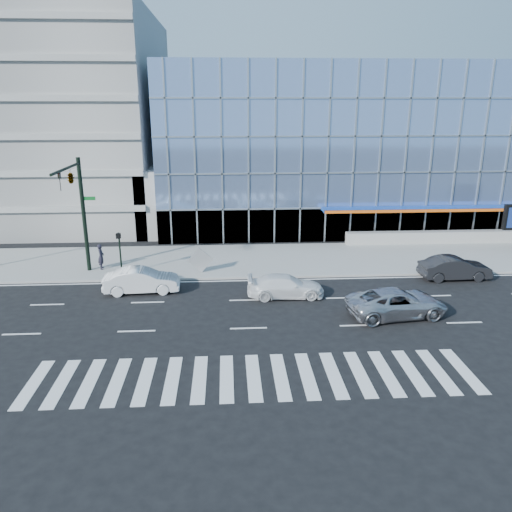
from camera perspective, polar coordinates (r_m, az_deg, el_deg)
The scene contains 14 objects.
ground at distance 30.91m, azimuth -1.20°, elevation -5.07°, with size 160.00×160.00×0.00m, color black.
sidewalk at distance 38.41m, azimuth -1.67°, elevation -0.43°, with size 120.00×8.00×0.15m, color gray.
theatre_building at distance 56.78m, azimuth 12.28°, elevation 12.60°, with size 42.00×26.00×15.00m, color #7491C2.
parking_garage at distance 57.79m, azimuth -23.30°, elevation 14.19°, with size 24.00×24.00×20.00m, color gray.
ramp_block at distance 47.65m, azimuth -9.37°, elevation 6.46°, with size 6.00×8.00×6.00m, color gray.
tower_backdrop at distance 103.46m, azimuth -21.41°, elevation 22.98°, with size 14.00×14.00×48.00m, color gray.
traffic_signal at distance 35.05m, azimuth -20.00°, elevation 7.07°, with size 1.14×5.74×8.00m.
ped_signal_post at distance 35.65m, azimuth -15.33°, elevation 1.01°, with size 0.30×0.33×3.00m.
silver_suv at distance 29.57m, azimuth 15.83°, elevation -5.17°, with size 2.62×5.68×1.58m, color silver.
white_suv at distance 31.28m, azimuth 3.39°, elevation -3.45°, with size 1.95×4.80×1.39m, color white.
white_sedan at distance 32.75m, azimuth -12.94°, elevation -2.74°, with size 1.67×4.79×1.58m, color silver.
dark_sedan at distance 36.88m, azimuth 21.77°, elevation -1.29°, with size 1.67×4.79×1.58m, color black.
pedestrian at distance 37.51m, azimuth -17.29°, elevation -0.07°, with size 0.67×0.44×1.84m, color black.
tilted_panel at distance 35.29m, azimuth -6.39°, elevation -0.46°, with size 1.30×0.06×1.30m, color #A0A0A0.
Camera 1 is at (-1.06, -28.58, 11.74)m, focal length 35.00 mm.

